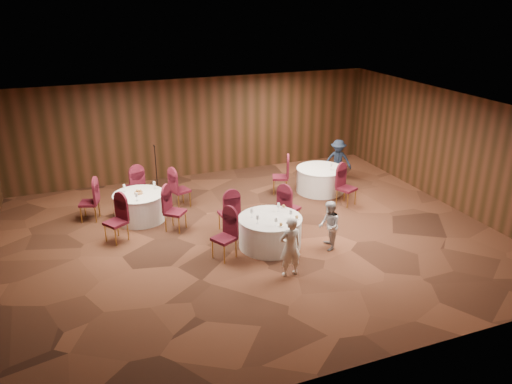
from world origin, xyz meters
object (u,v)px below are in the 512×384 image
object	(u,v)px
table_main	(270,232)
woman_b	(329,226)
table_right	(320,180)
table_left	(140,206)
mic_stand	(157,179)
woman_a	(290,247)
man_c	(338,160)

from	to	relation	value
table_main	woman_b	world-z (taller)	woman_b
table_right	table_left	bearing A→B (deg)	-179.04
mic_stand	woman_b	size ratio (longest dim) A/B	1.23
table_main	table_right	bearing A→B (deg)	44.28
table_right	woman_a	bearing A→B (deg)	-125.35
table_right	woman_a	xyz separation A→B (m)	(-2.93, -4.13, 0.30)
woman_a	woman_b	bearing A→B (deg)	-152.57
man_c	table_main	bearing A→B (deg)	-103.22
woman_a	man_c	world-z (taller)	woman_a
table_main	man_c	bearing A→B (deg)	42.03
table_main	woman_b	distance (m)	1.41
table_left	table_right	xyz separation A→B (m)	(5.48, 0.09, 0.00)
table_main	table_left	size ratio (longest dim) A/B	1.11
table_main	man_c	size ratio (longest dim) A/B	1.12
woman_a	woman_b	size ratio (longest dim) A/B	1.13
table_left	woman_b	distance (m)	5.10
table_left	woman_a	size ratio (longest dim) A/B	1.01
table_right	woman_b	bearing A→B (deg)	-114.99
table_right	woman_b	xyz separation A→B (m)	(-1.57, -3.37, 0.22)
woman_a	man_c	xyz separation A→B (m)	(3.90, 4.79, -0.00)
table_right	table_main	bearing A→B (deg)	-135.72
table_main	table_right	xyz separation A→B (m)	(2.81, 2.74, 0.00)
woman_b	man_c	distance (m)	4.76
table_main	woman_a	bearing A→B (deg)	-94.88
table_main	man_c	distance (m)	5.09
mic_stand	man_c	distance (m)	5.75
table_main	table_left	distance (m)	3.76
table_left	mic_stand	distance (m)	2.00
woman_b	table_main	bearing A→B (deg)	-98.47
woman_a	man_c	bearing A→B (deg)	-130.91
table_main	woman_b	size ratio (longest dim) A/B	1.27
table_main	woman_a	world-z (taller)	woman_a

